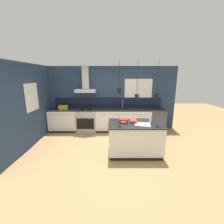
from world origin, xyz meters
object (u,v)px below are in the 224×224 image
at_px(oven_range, 86,120).
at_px(red_supply_box, 123,121).
at_px(book_stack, 133,121).
at_px(dishwasher, 156,120).
at_px(bottle_on_island, 150,118).
at_px(yellow_toolbox, 63,107).

bearing_deg(oven_range, red_supply_box, -52.90).
relative_size(oven_range, book_stack, 2.89).
height_order(book_stack, red_supply_box, red_supply_box).
relative_size(dishwasher, book_stack, 2.89).
distance_m(dishwasher, book_stack, 2.18).
xyz_separation_m(bottle_on_island, book_stack, (-0.45, 0.11, -0.12)).
relative_size(book_stack, red_supply_box, 1.26).
bearing_deg(red_supply_box, oven_range, 127.10).
height_order(bottle_on_island, yellow_toolbox, bottle_on_island).
relative_size(oven_range, dishwasher, 1.00).
xyz_separation_m(dishwasher, bottle_on_island, (-0.75, -1.86, 0.61)).
distance_m(red_supply_box, yellow_toolbox, 2.91).
distance_m(oven_range, dishwasher, 2.87).
height_order(oven_range, bottle_on_island, bottle_on_island).
bearing_deg(dishwasher, oven_range, -179.92).
distance_m(book_stack, red_supply_box, 0.31).
xyz_separation_m(red_supply_box, yellow_toolbox, (-2.28, 1.81, 0.02)).
distance_m(book_stack, yellow_toolbox, 3.12).
distance_m(dishwasher, bottle_on_island, 2.09).
distance_m(bottle_on_island, yellow_toolbox, 3.56).
xyz_separation_m(oven_range, book_stack, (1.67, -1.74, 0.49)).
bearing_deg(bottle_on_island, book_stack, 166.76).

